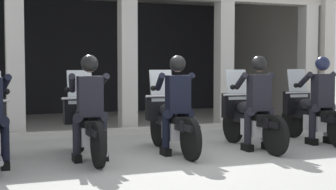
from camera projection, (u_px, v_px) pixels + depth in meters
ground_plane at (126, 132)px, 10.71m from camera, size 80.00×80.00×0.00m
station_building at (100, 35)px, 13.12m from camera, size 10.46×4.96×3.49m
kerb_strip at (135, 130)px, 10.44m from camera, size 9.96×0.24×0.12m
motorcycle_left at (86, 126)px, 7.70m from camera, size 0.62×2.04×1.35m
police_officer_left at (90, 98)px, 7.41m from camera, size 0.63×0.61×1.58m
motorcycle_center at (171, 122)px, 8.23m from camera, size 0.62×2.04×1.35m
police_officer_center at (177, 96)px, 7.94m from camera, size 0.63×0.61×1.58m
motorcycle_right at (249, 119)px, 8.64m from camera, size 0.62×2.04×1.35m
police_officer_right at (258, 95)px, 8.34m from camera, size 0.63×0.61×1.58m
motorcycle_far_right at (311, 115)px, 9.29m from camera, size 0.62×2.04×1.35m
police_officer_far_right at (321, 92)px, 9.00m from camera, size 0.63×0.61×1.58m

